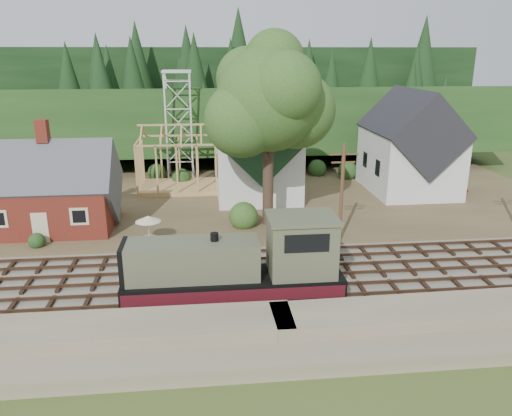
{
  "coord_description": "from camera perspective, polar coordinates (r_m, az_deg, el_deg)",
  "views": [
    {
      "loc": [
        -3.27,
        -30.18,
        14.52
      ],
      "look_at": [
        0.57,
        6.0,
        3.0
      ],
      "focal_mm": 35.0,
      "sensor_mm": 36.0,
      "label": 1
    }
  ],
  "objects": [
    {
      "name": "church",
      "position": [
        51.0,
        -0.02,
        7.02
      ],
      "size": [
        8.4,
        15.17,
        13.0
      ],
      "color": "silver",
      "rests_on": "village_flat"
    },
    {
      "name": "embankment",
      "position": [
        26.3,
        2.19,
        -15.96
      ],
      "size": [
        64.0,
        5.0,
        1.6
      ],
      "primitive_type": "cube",
      "color": "#7F7259",
      "rests_on": "ground"
    },
    {
      "name": "car_blue",
      "position": [
        43.51,
        -17.69,
        -1.44
      ],
      "size": [
        2.61,
        4.21,
        1.34
      ],
      "primitive_type": "imported",
      "rotation": [
        0.0,
        0.0,
        0.28
      ],
      "color": "#5794BA",
      "rests_on": "village_flat"
    },
    {
      "name": "farmhouse",
      "position": [
        54.45,
        17.17,
        6.58
      ],
      "size": [
        8.4,
        10.8,
        10.6
      ],
      "color": "silver",
      "rests_on": "village_flat"
    },
    {
      "name": "big_tree",
      "position": [
        40.86,
        1.66,
        11.52
      ],
      "size": [
        10.9,
        8.4,
        14.7
      ],
      "color": "#38281E",
      "rests_on": "village_flat"
    },
    {
      "name": "locomotive",
      "position": [
        29.89,
        -1.65,
        -6.68
      ],
      "size": [
        12.88,
        3.22,
        5.13
      ],
      "color": "black",
      "rests_on": "railroad_bed"
    },
    {
      "name": "depot",
      "position": [
        44.56,
        -22.44,
        1.51
      ],
      "size": [
        10.8,
        7.41,
        9.0
      ],
      "color": "#5D2215",
      "rests_on": "village_flat"
    },
    {
      "name": "lattice_tower",
      "position": [
        58.42,
        -8.95,
        12.96
      ],
      "size": [
        3.2,
        3.2,
        12.12
      ],
      "color": "silver",
      "rests_on": "village_flat"
    },
    {
      "name": "hillside",
      "position": [
        73.7,
        -3.41,
        6.17
      ],
      "size": [
        70.0,
        28.96,
        12.74
      ],
      "primitive_type": "cube",
      "rotation": [
        -0.17,
        0.0,
        0.0
      ],
      "color": "#1E3F19",
      "rests_on": "ground"
    },
    {
      "name": "timber_frame",
      "position": [
        53.45,
        -8.88,
        5.2
      ],
      "size": [
        8.2,
        6.2,
        6.99
      ],
      "color": "tan",
      "rests_on": "village_flat"
    },
    {
      "name": "telegraph_pole_near",
      "position": [
        38.25,
        9.76,
        1.73
      ],
      "size": [
        2.2,
        0.28,
        8.0
      ],
      "color": "#4C331E",
      "rests_on": "ground"
    },
    {
      "name": "patio_set",
      "position": [
        38.98,
        -12.23,
        -1.34
      ],
      "size": [
        1.96,
        1.96,
        2.18
      ],
      "color": "silver",
      "rests_on": "village_flat"
    },
    {
      "name": "village_flat",
      "position": [
        50.38,
        -2.08,
        0.99
      ],
      "size": [
        64.0,
        26.0,
        0.3
      ],
      "primitive_type": "cube",
      "color": "brown",
      "rests_on": "ground"
    },
    {
      "name": "ridge",
      "position": [
        89.43,
        -3.92,
        8.18
      ],
      "size": [
        80.0,
        20.0,
        12.0
      ],
      "primitive_type": "cube",
      "color": "black",
      "rests_on": "ground"
    },
    {
      "name": "ground",
      "position": [
        33.65,
        0.12,
        -7.99
      ],
      "size": [
        140.0,
        140.0,
        0.0
      ],
      "primitive_type": "plane",
      "color": "#384C1E",
      "rests_on": "ground"
    },
    {
      "name": "car_red",
      "position": [
        54.75,
        20.9,
        2.05
      ],
      "size": [
        5.1,
        3.26,
        1.31
      ],
      "primitive_type": "imported",
      "rotation": [
        0.0,
        0.0,
        1.82
      ],
      "color": "red",
      "rests_on": "village_flat"
    },
    {
      "name": "railroad_bed",
      "position": [
        33.62,
        0.12,
        -7.87
      ],
      "size": [
        64.0,
        11.0,
        0.16
      ],
      "primitive_type": "cube",
      "color": "#726B5B",
      "rests_on": "ground"
    }
  ]
}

